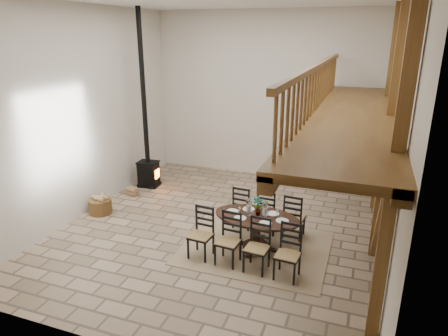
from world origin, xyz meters
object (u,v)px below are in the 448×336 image
(log_basket, at_px, (100,205))
(log_stack, at_px, (133,191))
(dining_table, at_px, (255,233))
(wood_stove, at_px, (147,149))

(log_basket, relative_size, log_stack, 1.49)
(log_stack, bearing_deg, dining_table, -22.97)
(log_stack, bearing_deg, wood_stove, 84.59)
(log_basket, distance_m, log_stack, 1.30)
(dining_table, height_order, log_basket, dining_table)
(log_basket, bearing_deg, wood_stove, 84.78)
(wood_stove, bearing_deg, log_stack, -99.57)
(log_basket, height_order, log_stack, log_basket)
(log_basket, bearing_deg, log_stack, 84.89)
(wood_stove, height_order, log_basket, wood_stove)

